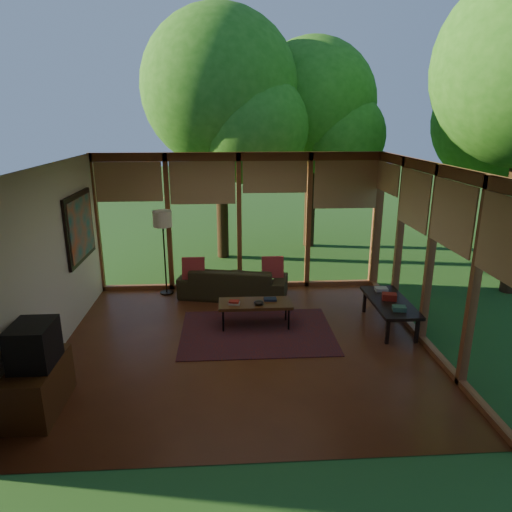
{
  "coord_description": "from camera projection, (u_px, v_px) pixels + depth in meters",
  "views": [
    {
      "loc": [
        -0.22,
        -6.26,
        3.31
      ],
      "look_at": [
        0.22,
        0.7,
        1.2
      ],
      "focal_mm": 32.0,
      "sensor_mm": 36.0,
      "label": 1
    }
  ],
  "objects": [
    {
      "name": "floor",
      "position": [
        245.0,
        345.0,
        6.95
      ],
      "size": [
        5.5,
        5.5,
        0.0
      ],
      "primitive_type": "plane",
      "color": "brown",
      "rests_on": "ground"
    },
    {
      "name": "ceiling",
      "position": [
        243.0,
        165.0,
        6.17
      ],
      "size": [
        5.5,
        5.5,
        0.0
      ],
      "primitive_type": "plane",
      "rotation": [
        3.14,
        0.0,
        0.0
      ],
      "color": "silver",
      "rests_on": "ground"
    },
    {
      "name": "wall_left",
      "position": [
        48.0,
        264.0,
        6.39
      ],
      "size": [
        0.04,
        5.0,
        2.7
      ],
      "primitive_type": "cube",
      "color": "silver",
      "rests_on": "ground"
    },
    {
      "name": "wall_front",
      "position": [
        254.0,
        342.0,
        4.17
      ],
      "size": [
        5.5,
        0.04,
        2.7
      ],
      "primitive_type": "cube",
      "color": "silver",
      "rests_on": "ground"
    },
    {
      "name": "window_wall_back",
      "position": [
        239.0,
        222.0,
        8.95
      ],
      "size": [
        5.5,
        0.12,
        2.7
      ],
      "primitive_type": "cube",
      "color": "brown",
      "rests_on": "ground"
    },
    {
      "name": "window_wall_right",
      "position": [
        430.0,
        257.0,
        6.72
      ],
      "size": [
        0.12,
        5.0,
        2.7
      ],
      "primitive_type": "cube",
      "color": "brown",
      "rests_on": "ground"
    },
    {
      "name": "exterior_lawn",
      "position": [
        477.0,
        223.0,
        15.08
      ],
      "size": [
        40.0,
        40.0,
        0.0
      ],
      "primitive_type": "plane",
      "color": "#26521E",
      "rests_on": "ground"
    },
    {
      "name": "tree_nw",
      "position": [
        220.0,
        89.0,
        10.31
      ],
      "size": [
        3.56,
        3.56,
        5.73
      ],
      "color": "#362313",
      "rests_on": "ground"
    },
    {
      "name": "tree_ne",
      "position": [
        313.0,
        104.0,
        11.41
      ],
      "size": [
        3.14,
        3.14,
        5.25
      ],
      "color": "#362313",
      "rests_on": "ground"
    },
    {
      "name": "tree_far",
      "position": [
        499.0,
        121.0,
        10.95
      ],
      "size": [
        3.13,
        3.13,
        4.81
      ],
      "color": "#362313",
      "rests_on": "ground"
    },
    {
      "name": "rug",
      "position": [
        257.0,
        332.0,
        7.35
      ],
      "size": [
        2.43,
        1.72,
        0.01
      ],
      "primitive_type": "cube",
      "color": "maroon",
      "rests_on": "floor"
    },
    {
      "name": "sofa",
      "position": [
        233.0,
        282.0,
        8.77
      ],
      "size": [
        2.16,
        1.21,
        0.59
      ],
      "primitive_type": "imported",
      "rotation": [
        0.0,
        0.0,
        2.93
      ],
      "color": "#312B18",
      "rests_on": "floor"
    },
    {
      "name": "pillow_left",
      "position": [
        193.0,
        269.0,
        8.59
      ],
      "size": [
        0.42,
        0.22,
        0.44
      ],
      "primitive_type": "cube",
      "rotation": [
        -0.21,
        0.0,
        0.0
      ],
      "color": "maroon",
      "rests_on": "sofa"
    },
    {
      "name": "pillow_right",
      "position": [
        273.0,
        268.0,
        8.68
      ],
      "size": [
        0.41,
        0.22,
        0.43
      ],
      "primitive_type": "cube",
      "rotation": [
        -0.21,
        0.0,
        0.0
      ],
      "color": "maroon",
      "rests_on": "sofa"
    },
    {
      "name": "ct_book_lower",
      "position": [
        234.0,
        303.0,
        7.38
      ],
      "size": [
        0.2,
        0.16,
        0.03
      ],
      "primitive_type": "cube",
      "rotation": [
        0.0,
        0.0,
        -0.13
      ],
      "color": "#A9A199",
      "rests_on": "coffee_table"
    },
    {
      "name": "ct_book_upper",
      "position": [
        234.0,
        302.0,
        7.37
      ],
      "size": [
        0.18,
        0.15,
        0.03
      ],
      "primitive_type": "cube",
      "rotation": [
        0.0,
        0.0,
        -0.17
      ],
      "color": "maroon",
      "rests_on": "coffee_table"
    },
    {
      "name": "ct_book_side",
      "position": [
        270.0,
        299.0,
        7.54
      ],
      "size": [
        0.21,
        0.16,
        0.03
      ],
      "primitive_type": "cube",
      "rotation": [
        0.0,
        0.0,
        -0.01
      ],
      "color": "black",
      "rests_on": "coffee_table"
    },
    {
      "name": "ct_bowl",
      "position": [
        259.0,
        303.0,
        7.35
      ],
      "size": [
        0.16,
        0.16,
        0.07
      ],
      "primitive_type": "ellipsoid",
      "color": "black",
      "rests_on": "coffee_table"
    },
    {
      "name": "media_cabinet",
      "position": [
        38.0,
        387.0,
        5.33
      ],
      "size": [
        0.5,
        1.0,
        0.6
      ],
      "primitive_type": "cube",
      "color": "#553017",
      "rests_on": "floor"
    },
    {
      "name": "television",
      "position": [
        34.0,
        345.0,
        5.17
      ],
      "size": [
        0.45,
        0.55,
        0.5
      ],
      "primitive_type": "cube",
      "color": "black",
      "rests_on": "media_cabinet"
    },
    {
      "name": "console_book_a",
      "position": [
        399.0,
        308.0,
        7.05
      ],
      "size": [
        0.22,
        0.18,
        0.07
      ],
      "primitive_type": "cube",
      "rotation": [
        0.0,
        0.0,
        -0.19
      ],
      "color": "#365F4F",
      "rests_on": "side_console"
    },
    {
      "name": "console_book_b",
      "position": [
        389.0,
        297.0,
        7.47
      ],
      "size": [
        0.26,
        0.22,
        0.1
      ],
      "primitive_type": "cube",
      "rotation": [
        0.0,
        0.0,
        -0.28
      ],
      "color": "maroon",
      "rests_on": "side_console"
    },
    {
      "name": "console_book_c",
      "position": [
        381.0,
        289.0,
        7.86
      ],
      "size": [
        0.21,
        0.16,
        0.06
      ],
      "primitive_type": "cube",
      "rotation": [
        0.0,
        0.0,
        -0.06
      ],
      "color": "#A9A199",
      "rests_on": "side_console"
    },
    {
      "name": "floor_lamp",
      "position": [
        163.0,
        224.0,
        8.59
      ],
      "size": [
        0.36,
        0.36,
        1.65
      ],
      "color": "black",
      "rests_on": "floor"
    },
    {
      "name": "coffee_table",
      "position": [
        255.0,
        304.0,
        7.46
      ],
      "size": [
        1.2,
        0.5,
        0.43
      ],
      "color": "#553017",
      "rests_on": "floor"
    },
    {
      "name": "side_console",
      "position": [
        390.0,
        303.0,
        7.45
      ],
      "size": [
        0.6,
        1.4,
        0.46
      ],
      "color": "black",
      "rests_on": "floor"
    },
    {
      "name": "wall_painting",
      "position": [
        80.0,
        227.0,
        7.68
      ],
      "size": [
        0.06,
        1.35,
        1.15
      ],
      "color": "black",
      "rests_on": "wall_left"
    }
  ]
}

